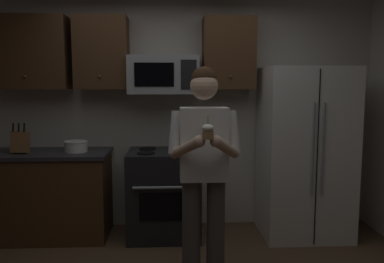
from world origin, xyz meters
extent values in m
cube|color=beige|center=(0.00, 1.75, 1.30)|extent=(4.40, 0.10, 2.60)
cube|color=black|center=(-0.15, 1.36, 0.46)|extent=(0.76, 0.66, 0.92)
cube|color=black|center=(-0.15, 1.02, 0.42)|extent=(0.48, 0.01, 0.28)
cylinder|color=#99999E|center=(-0.15, 1.00, 0.62)|extent=(0.60, 0.03, 0.03)
cylinder|color=black|center=(-0.33, 1.22, 0.93)|extent=(0.18, 0.18, 0.01)
cylinder|color=black|center=(0.03, 1.22, 0.93)|extent=(0.18, 0.18, 0.01)
cylinder|color=black|center=(-0.33, 1.50, 0.93)|extent=(0.18, 0.18, 0.01)
cylinder|color=black|center=(0.03, 1.50, 0.93)|extent=(0.18, 0.18, 0.01)
cube|color=#9EA0A5|center=(-0.15, 1.48, 1.72)|extent=(0.74, 0.40, 0.40)
cube|color=black|center=(-0.24, 1.28, 1.72)|extent=(0.40, 0.01, 0.24)
cube|color=black|center=(0.11, 1.28, 1.72)|extent=(0.16, 0.01, 0.30)
cube|color=white|center=(1.35, 1.32, 0.90)|extent=(0.90, 0.72, 1.80)
cylinder|color=gray|center=(1.30, 0.94, 1.00)|extent=(0.02, 0.02, 0.90)
cylinder|color=gray|center=(1.40, 0.94, 1.00)|extent=(0.02, 0.02, 0.90)
cube|color=black|center=(1.35, 0.95, 0.90)|extent=(0.01, 0.01, 1.74)
cube|color=#4C301C|center=(-1.55, 1.53, 1.95)|extent=(0.80, 0.34, 0.76)
sphere|color=brown|center=(-1.55, 1.35, 1.70)|extent=(0.03, 0.03, 0.03)
cube|color=#4C301C|center=(-0.80, 1.53, 1.95)|extent=(0.55, 0.34, 0.76)
sphere|color=brown|center=(-0.80, 1.35, 1.70)|extent=(0.03, 0.03, 0.03)
cube|color=#4C301C|center=(0.55, 1.53, 1.95)|extent=(0.55, 0.34, 0.76)
sphere|color=brown|center=(0.55, 1.35, 1.70)|extent=(0.03, 0.03, 0.03)
cube|color=#4C301C|center=(-1.45, 1.38, 0.44)|extent=(1.40, 0.62, 0.88)
cube|color=#2D2D33|center=(-1.45, 1.38, 0.90)|extent=(1.44, 0.66, 0.04)
cube|color=brown|center=(-1.62, 1.33, 1.03)|extent=(0.16, 0.15, 0.24)
cylinder|color=black|center=(-1.68, 1.31, 1.19)|extent=(0.02, 0.04, 0.09)
cylinder|color=black|center=(-1.62, 1.31, 1.19)|extent=(0.02, 0.04, 0.09)
cylinder|color=black|center=(-1.57, 1.31, 1.19)|extent=(0.02, 0.04, 0.09)
cylinder|color=white|center=(-1.07, 1.37, 0.97)|extent=(0.24, 0.24, 0.11)
torus|color=white|center=(-1.07, 1.37, 1.03)|extent=(0.25, 0.25, 0.01)
cylinder|color=#4C4742|center=(0.09, 0.33, 0.43)|extent=(0.15, 0.15, 0.86)
cylinder|color=#4C4742|center=(0.29, 0.33, 0.43)|extent=(0.15, 0.15, 0.86)
cube|color=white|center=(0.19, 0.33, 1.15)|extent=(0.38, 0.22, 0.58)
sphere|color=beige|center=(0.19, 0.33, 1.61)|extent=(0.22, 0.22, 0.22)
sphere|color=#382314|center=(0.19, 0.34, 1.66)|extent=(0.20, 0.20, 0.20)
cylinder|color=white|center=(-0.04, 0.30, 1.25)|extent=(0.15, 0.18, 0.35)
cylinder|color=beige|center=(0.04, 0.14, 1.15)|extent=(0.26, 0.33, 0.21)
sphere|color=beige|center=(0.13, 0.01, 1.22)|extent=(0.09, 0.09, 0.09)
cylinder|color=white|center=(0.41, 0.30, 1.25)|extent=(0.15, 0.18, 0.35)
cylinder|color=beige|center=(0.34, 0.14, 1.15)|extent=(0.26, 0.33, 0.21)
sphere|color=beige|center=(0.25, 0.01, 1.22)|extent=(0.09, 0.09, 0.09)
cylinder|color=#A87F56|center=(0.19, -0.01, 1.26)|extent=(0.08, 0.08, 0.06)
ellipsoid|color=white|center=(0.19, -0.01, 1.31)|extent=(0.09, 0.09, 0.06)
cylinder|color=#4CBF66|center=(0.19, -0.01, 1.36)|extent=(0.01, 0.01, 0.06)
ellipsoid|color=#FFD159|center=(0.19, -0.01, 1.40)|extent=(0.01, 0.01, 0.02)
camera|label=1|loc=(-0.07, -2.76, 1.62)|focal=36.88mm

